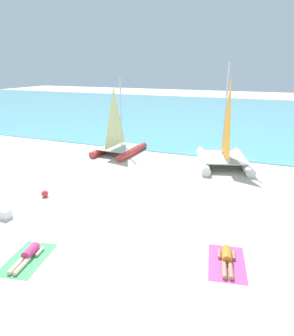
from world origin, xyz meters
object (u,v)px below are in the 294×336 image
object	(u,v)px
towel_left	(28,259)
sunbather_left	(28,254)
towel_right	(227,263)
sunbather_right	(227,258)
cooler_box	(5,214)
sailboat_white	(224,152)
beach_ball	(45,194)
sailboat_red	(118,143)

from	to	relation	value
towel_left	sunbather_left	world-z (taller)	sunbather_left
towel_right	sunbather_right	size ratio (longest dim) A/B	1.22
cooler_box	sunbather_left	bearing A→B (deg)	-32.12
sailboat_white	beach_ball	xyz separation A→B (m)	(-6.78, -7.90, -0.73)
towel_right	beach_ball	world-z (taller)	beach_ball
sunbather_left	sunbather_right	distance (m)	6.19
sailboat_white	sunbather_left	distance (m)	12.65
sailboat_red	towel_left	world-z (taller)	sailboat_red
sailboat_red	sunbather_right	xyz separation A→B (m)	(8.85, -9.80, -0.62)
beach_ball	cooler_box	xyz separation A→B (m)	(-0.06, -2.31, 0.02)
sailboat_white	beach_ball	world-z (taller)	sailboat_white
sunbather_right	beach_ball	size ratio (longest dim) A/B	4.95
sailboat_red	sailboat_white	world-z (taller)	sailboat_white
sunbather_left	cooler_box	distance (m)	3.32
sunbather_left	beach_ball	bearing A→B (deg)	112.20
sailboat_white	towel_right	xyz separation A→B (m)	(1.77, -9.84, -0.88)
sunbather_right	sailboat_white	bearing A→B (deg)	88.93
beach_ball	cooler_box	distance (m)	2.31
sailboat_white	towel_right	bearing A→B (deg)	-96.96
towel_left	cooler_box	distance (m)	3.37
sunbather_right	beach_ball	bearing A→B (deg)	156.32
sailboat_red	towel_right	distance (m)	13.28
towel_left	beach_ball	distance (m)	4.98
sailboat_red	beach_ball	bearing A→B (deg)	-86.47
towel_left	cooler_box	xyz separation A→B (m)	(-2.82, 1.83, 0.17)
sunbather_left	sunbather_right	size ratio (longest dim) A/B	1.00
sailboat_red	cooler_box	bearing A→B (deg)	-87.29
sunbather_right	beach_ball	distance (m)	8.75
towel_right	cooler_box	world-z (taller)	cooler_box
sailboat_white	towel_left	distance (m)	12.72
towel_left	sunbather_right	distance (m)	6.21
sailboat_red	towel_right	xyz separation A→B (m)	(8.87, -9.86, -0.74)
towel_right	cooler_box	size ratio (longest dim) A/B	3.80
cooler_box	sunbather_right	bearing A→B (deg)	2.84
towel_right	beach_ball	distance (m)	8.78
towel_right	cooler_box	xyz separation A→B (m)	(-8.62, -0.36, 0.17)
towel_right	sunbather_right	world-z (taller)	sunbather_right
towel_left	sunbather_right	bearing A→B (deg)	21.32
sailboat_red	sailboat_white	size ratio (longest dim) A/B	0.84
sunbather_left	sunbather_right	world-z (taller)	same
beach_ball	sailboat_white	bearing A→B (deg)	49.35
sunbather_left	towel_right	xyz separation A→B (m)	(5.81, 2.13, -0.13)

